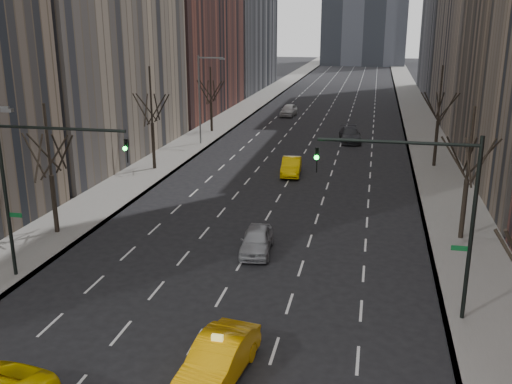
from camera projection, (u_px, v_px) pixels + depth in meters
The scene contains 15 objects.
sidewalk_left at pixel (244, 109), 83.62m from camera, with size 4.50×320.00×0.15m, color slate.
sidewalk_right at pixel (417, 115), 78.81m from camera, with size 4.50×320.00×0.15m, color slate.
tree_lw_b at pixel (51, 175), 33.78m from camera, with size 3.36×3.50×7.82m.
tree_lw_c at pixel (152, 124), 48.68m from camera, with size 3.36×3.50×8.74m.
tree_lw_d at pixel (211, 102), 65.69m from camera, with size 3.36×3.50×7.36m.
tree_rw_b at pixel (467, 180), 32.81m from camera, with size 3.36×3.50×7.82m.
tree_rw_c at pixel (438, 122), 49.60m from camera, with size 3.36×3.50×8.74m.
traffic_mast_left at pixel (34, 174), 27.07m from camera, with size 6.69×0.39×8.00m.
traffic_mast_right at pixel (432, 198), 23.50m from camera, with size 6.69×0.39×8.00m.
streetlight_far at pixel (203, 91), 58.31m from camera, with size 2.83×0.22×9.00m.
taxi_sedan at pixel (218, 360), 20.50m from camera, with size 1.67×4.78×1.57m, color #E29B04.
silver_sedan_ahead at pixel (257, 240), 31.90m from camera, with size 1.67×4.14×1.41m, color gray.
far_taxi at pixel (291, 166), 48.05m from camera, with size 1.54×4.42×1.46m, color yellow.
far_suv_grey at pixel (350, 135), 61.22m from camera, with size 2.13×5.25×1.52m, color #2B2C30.
far_car_white at pixel (289, 110), 78.10m from camera, with size 1.88×4.68×1.59m, color silver.
Camera 1 is at (6.58, -11.45, 12.47)m, focal length 40.00 mm.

